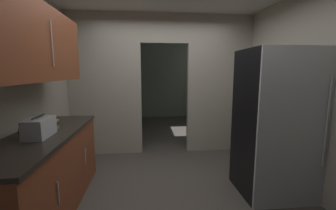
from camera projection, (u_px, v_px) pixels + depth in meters
The scene contains 8 objects.
ground at pixel (170, 191), 2.92m from camera, with size 20.00×20.00×0.00m, color #47423D.
kitchen_partition at pixel (161, 82), 4.21m from camera, with size 3.49×0.12×2.64m.
adjoining_room_shell at pixel (156, 81), 6.50m from camera, with size 3.49×3.52×2.64m.
refrigerator at pixel (275, 123), 2.78m from camera, with size 0.85×0.77×1.85m.
lower_cabinet_run at pixel (45, 175), 2.40m from camera, with size 0.64×2.02×0.91m.
upper_cabinet_counterside at pixel (33, 43), 2.19m from camera, with size 0.36×1.81×0.76m.
boombox at pixel (39, 128), 2.23m from camera, with size 0.21×0.36×0.22m.
book_stack at pixel (51, 125), 2.54m from camera, with size 0.14×0.18×0.11m.
Camera 1 is at (-0.30, -2.70, 1.57)m, focal length 23.43 mm.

